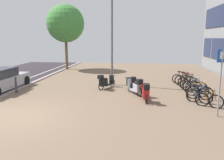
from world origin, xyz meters
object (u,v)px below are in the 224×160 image
at_px(bicycle_rack_00, 209,100).
at_px(bicycle_rack_06, 189,82).
at_px(parking_sign, 221,76).
at_px(scooter_near, 136,87).
at_px(bicycle_rack_02, 200,93).
at_px(street_tree, 65,24).
at_px(scooter_extra, 132,84).
at_px(bicycle_rack_07, 185,81).
at_px(bicycle_rack_08, 181,79).
at_px(bicycle_rack_05, 190,85).
at_px(bicycle_rack_03, 197,90).
at_px(scooter_far, 146,93).
at_px(scooter_mid, 105,82).
at_px(lamp_post, 112,30).
at_px(bollard_far, 16,85).
at_px(bicycle_rack_04, 195,87).
at_px(bicycle_rack_01, 199,96).

xyz_separation_m(bicycle_rack_00, bicycle_rack_06, (-0.02, 4.02, 0.03)).
xyz_separation_m(bicycle_rack_00, parking_sign, (-0.05, -1.28, 1.33)).
bearing_deg(scooter_near, bicycle_rack_06, 32.55).
relative_size(bicycle_rack_02, bicycle_rack_06, 1.04).
bearing_deg(street_tree, scooter_extra, -52.42).
distance_m(bicycle_rack_07, bicycle_rack_08, 0.68).
bearing_deg(bicycle_rack_05, bicycle_rack_03, -88.33).
bearing_deg(street_tree, scooter_near, -54.38).
bearing_deg(bicycle_rack_03, bicycle_rack_06, 90.06).
distance_m(bicycle_rack_02, scooter_far, 2.88).
bearing_deg(scooter_far, scooter_mid, 133.07).
relative_size(bicycle_rack_06, street_tree, 0.20).
xyz_separation_m(lamp_post, bollard_far, (-5.26, -2.92, -3.15)).
height_order(bicycle_rack_03, bollard_far, bollard_far).
xyz_separation_m(bicycle_rack_03, bicycle_rack_04, (0.04, 0.67, 0.03)).
bearing_deg(bicycle_rack_01, scooter_far, -179.79).
relative_size(bicycle_rack_03, scooter_mid, 0.79).
bearing_deg(parking_sign, scooter_extra, 130.30).
bearing_deg(street_tree, bicycle_rack_04, -40.93).
distance_m(scooter_near, lamp_post, 4.43).
xyz_separation_m(bicycle_rack_05, scooter_near, (-3.29, -1.45, 0.11)).
height_order(parking_sign, lamp_post, lamp_post).
height_order(bicycle_rack_00, bicycle_rack_01, bicycle_rack_01).
distance_m(scooter_near, scooter_mid, 2.34).
bearing_deg(scooter_far, bicycle_rack_07, 55.71).
distance_m(scooter_mid, street_tree, 10.68).
bearing_deg(scooter_mid, bicycle_rack_03, -13.13).
bearing_deg(bicycle_rack_07, lamp_post, -178.22).
height_order(bicycle_rack_00, parking_sign, parking_sign).
relative_size(bicycle_rack_07, parking_sign, 0.48).
relative_size(bicycle_rack_05, parking_sign, 0.44).
height_order(bicycle_rack_01, bicycle_rack_08, bicycle_rack_01).
bearing_deg(bicycle_rack_02, parking_sign, -89.78).
bearing_deg(bicycle_rack_05, bollard_far, -170.35).
relative_size(scooter_mid, street_tree, 0.24).
bearing_deg(lamp_post, bicycle_rack_03, -27.07).
bearing_deg(scooter_mid, bicycle_rack_01, -27.12).
relative_size(scooter_extra, bollard_far, 1.70).
height_order(bicycle_rack_01, bicycle_rack_07, bicycle_rack_07).
distance_m(scooter_mid, scooter_extra, 1.69).
relative_size(bicycle_rack_04, bollard_far, 1.39).
xyz_separation_m(parking_sign, bollard_far, (-10.17, 2.90, -1.19)).
bearing_deg(bicycle_rack_04, bicycle_rack_05, 96.83).
distance_m(scooter_extra, bollard_far, 6.74).
xyz_separation_m(scooter_mid, parking_sign, (5.21, -4.52, 1.23)).
bearing_deg(lamp_post, bicycle_rack_08, 9.80).
bearing_deg(bicycle_rack_04, street_tree, 139.07).
bearing_deg(scooter_far, bollard_far, 172.56).
distance_m(scooter_extra, lamp_post, 3.84).
xyz_separation_m(bicycle_rack_00, bollard_far, (-10.23, 1.62, 0.14)).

